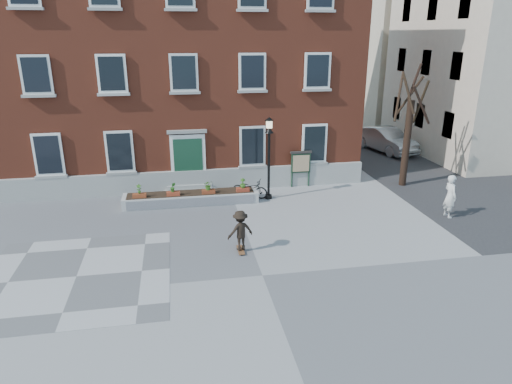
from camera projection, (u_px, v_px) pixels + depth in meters
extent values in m
plane|color=gray|center=(262.00, 275.00, 14.95)|extent=(100.00, 100.00, 0.00)
cube|color=#5A5A5D|center=(76.00, 276.00, 14.88)|extent=(6.00, 6.00, 0.01)
imported|color=black|center=(250.00, 188.00, 21.90)|extent=(1.85, 1.36, 0.93)
imported|color=#B6B9BC|center=(386.00, 140.00, 30.38)|extent=(2.81, 5.09, 1.59)
imported|color=silver|center=(450.00, 196.00, 19.45)|extent=(0.48, 0.70, 1.88)
cube|color=brown|center=(181.00, 62.00, 25.65)|extent=(18.00, 10.00, 12.00)
cube|color=#A2A39E|center=(189.00, 181.00, 22.69)|extent=(18.00, 0.24, 1.10)
cube|color=gray|center=(190.00, 191.00, 22.71)|extent=(2.60, 0.80, 0.20)
cube|color=#A8A8A3|center=(190.00, 186.00, 22.79)|extent=(2.20, 0.50, 0.20)
cube|color=white|center=(188.00, 160.00, 22.36)|extent=(1.70, 0.12, 2.50)
cube|color=#163D28|center=(188.00, 162.00, 22.35)|extent=(1.40, 0.06, 2.30)
cube|color=gray|center=(187.00, 132.00, 21.86)|extent=(1.90, 0.25, 0.15)
cube|color=white|center=(48.00, 155.00, 21.10)|extent=(1.30, 0.10, 2.00)
cube|color=black|center=(48.00, 155.00, 21.05)|extent=(1.08, 0.04, 1.78)
cube|color=#9D9D98|center=(51.00, 177.00, 21.39)|extent=(1.44, 0.20, 0.12)
cube|color=silver|center=(36.00, 75.00, 19.91)|extent=(1.30, 0.10, 1.70)
cube|color=black|center=(36.00, 75.00, 19.86)|extent=(1.08, 0.04, 1.48)
cube|color=#A09F9A|center=(39.00, 96.00, 20.15)|extent=(1.44, 0.20, 0.12)
cube|color=#9F9F9A|center=(25.00, 8.00, 18.97)|extent=(1.44, 0.20, 0.12)
cube|color=white|center=(120.00, 152.00, 21.63)|extent=(1.30, 0.10, 2.00)
cube|color=black|center=(120.00, 152.00, 21.58)|extent=(1.08, 0.04, 1.78)
cube|color=gray|center=(122.00, 173.00, 21.92)|extent=(1.44, 0.20, 0.12)
cube|color=white|center=(112.00, 74.00, 20.44)|extent=(1.30, 0.10, 1.70)
cube|color=black|center=(112.00, 74.00, 20.40)|extent=(1.08, 0.04, 1.48)
cube|color=#ACACA7|center=(114.00, 94.00, 20.69)|extent=(1.44, 0.20, 0.12)
cube|color=gray|center=(105.00, 9.00, 19.50)|extent=(1.44, 0.20, 0.12)
cube|color=silver|center=(184.00, 73.00, 20.98)|extent=(1.30, 0.10, 1.70)
cube|color=black|center=(184.00, 73.00, 20.93)|extent=(1.08, 0.04, 1.48)
cube|color=#989893|center=(185.00, 93.00, 21.22)|extent=(1.44, 0.20, 0.12)
cube|color=#A3A29D|center=(181.00, 10.00, 20.03)|extent=(1.44, 0.20, 0.12)
cube|color=silver|center=(252.00, 146.00, 22.69)|extent=(1.30, 0.10, 2.00)
cube|color=black|center=(253.00, 146.00, 22.65)|extent=(1.08, 0.04, 1.78)
cube|color=gray|center=(253.00, 167.00, 22.99)|extent=(1.44, 0.20, 0.12)
cube|color=white|center=(252.00, 72.00, 21.51)|extent=(1.30, 0.10, 1.70)
cube|color=black|center=(252.00, 72.00, 21.46)|extent=(1.08, 0.04, 1.48)
cube|color=#969691|center=(253.00, 91.00, 21.75)|extent=(1.44, 0.20, 0.12)
cube|color=#ACACA6|center=(252.00, 10.00, 20.57)|extent=(1.44, 0.20, 0.12)
cube|color=white|center=(314.00, 143.00, 23.23)|extent=(1.30, 0.10, 2.00)
cube|color=black|center=(315.00, 144.00, 23.18)|extent=(1.08, 0.04, 1.78)
cube|color=gray|center=(314.00, 164.00, 23.52)|extent=(1.44, 0.20, 0.12)
cube|color=white|center=(317.00, 71.00, 22.04)|extent=(1.30, 0.10, 1.70)
cube|color=black|center=(318.00, 71.00, 21.99)|extent=(1.08, 0.04, 1.48)
cube|color=#999994|center=(317.00, 90.00, 22.29)|extent=(1.44, 0.20, 0.12)
cube|color=#9D9D98|center=(320.00, 11.00, 21.10)|extent=(1.44, 0.20, 0.12)
cube|color=silver|center=(191.00, 198.00, 21.22)|extent=(6.20, 1.10, 0.50)
cube|color=#B0B0B0|center=(192.00, 202.00, 20.70)|extent=(5.80, 0.02, 0.40)
cube|color=black|center=(191.00, 193.00, 21.14)|extent=(5.80, 0.90, 0.06)
cube|color=brown|center=(140.00, 196.00, 20.49)|extent=(0.60, 0.25, 0.20)
imported|color=#356D20|center=(139.00, 189.00, 20.39)|extent=(0.24, 0.24, 0.45)
cube|color=#973921|center=(173.00, 194.00, 20.74)|extent=(0.60, 0.25, 0.20)
imported|color=#2E6E21|center=(173.00, 187.00, 20.64)|extent=(0.25, 0.25, 0.45)
cube|color=brown|center=(208.00, 192.00, 21.01)|extent=(0.60, 0.25, 0.20)
imported|color=#36671F|center=(208.00, 185.00, 20.90)|extent=(0.40, 0.40, 0.45)
cube|color=maroon|center=(243.00, 190.00, 21.28)|extent=(0.60, 0.25, 0.20)
imported|color=#35681F|center=(243.00, 183.00, 21.17)|extent=(0.25, 0.25, 0.45)
cylinder|color=black|center=(407.00, 144.00, 23.16)|extent=(0.36, 0.36, 4.40)
cylinder|color=#312416|center=(421.00, 102.00, 22.55)|extent=(0.12, 1.12, 2.23)
cylinder|color=#2F2015|center=(410.00, 96.00, 22.90)|extent=(1.18, 0.49, 1.97)
cylinder|color=#302015|center=(399.00, 96.00, 22.63)|extent=(0.88, 1.14, 2.35)
cylinder|color=black|center=(409.00, 94.00, 22.07)|extent=(0.60, 0.77, 1.90)
cylinder|color=black|center=(421.00, 105.00, 21.93)|extent=(1.39, 0.55, 1.95)
cylinder|color=black|center=(415.00, 80.00, 22.26)|extent=(0.43, 0.48, 1.58)
cube|color=#333336|center=(376.00, 141.00, 33.67)|extent=(8.00, 36.00, 0.01)
cube|color=beige|center=(502.00, 42.00, 28.65)|extent=(10.00, 11.00, 14.00)
cube|color=beige|center=(408.00, 45.00, 39.97)|extent=(10.00, 11.00, 13.00)
cube|color=black|center=(449.00, 125.00, 26.33)|extent=(0.08, 1.00, 1.50)
cube|color=black|center=(420.00, 116.00, 29.31)|extent=(0.08, 1.00, 1.50)
cube|color=black|center=(397.00, 108.00, 32.28)|extent=(0.08, 1.00, 1.50)
cube|color=black|center=(457.00, 66.00, 25.25)|extent=(0.08, 1.00, 1.50)
cube|color=black|center=(427.00, 62.00, 28.22)|extent=(0.08, 1.00, 1.50)
cube|color=black|center=(402.00, 60.00, 31.19)|extent=(0.08, 1.00, 1.50)
cube|color=black|center=(466.00, 4.00, 24.19)|extent=(0.08, 1.00, 1.50)
cube|color=black|center=(433.00, 7.00, 27.17)|extent=(0.08, 1.00, 1.50)
cube|color=black|center=(407.00, 9.00, 30.14)|extent=(0.08, 1.00, 1.50)
cylinder|color=black|center=(269.00, 197.00, 21.88)|extent=(0.32, 0.32, 0.20)
cylinder|color=black|center=(269.00, 167.00, 21.38)|extent=(0.12, 0.12, 3.20)
cone|color=black|center=(269.00, 130.00, 20.81)|extent=(0.40, 0.40, 0.30)
cube|color=beige|center=(269.00, 124.00, 20.72)|extent=(0.24, 0.24, 0.34)
cone|color=black|center=(269.00, 119.00, 20.64)|extent=(0.40, 0.40, 0.16)
cylinder|color=#193322|center=(292.00, 170.00, 23.28)|extent=(0.08, 0.08, 1.80)
cylinder|color=#183122|center=(309.00, 169.00, 23.43)|extent=(0.08, 0.08, 1.80)
cube|color=#172F1F|center=(301.00, 163.00, 23.24)|extent=(1.00, 0.10, 1.00)
cube|color=beige|center=(301.00, 163.00, 23.19)|extent=(0.85, 0.02, 0.85)
cube|color=#35302E|center=(301.00, 152.00, 23.06)|extent=(1.10, 0.16, 0.10)
cube|color=brown|center=(241.00, 250.00, 16.59)|extent=(0.22, 0.78, 0.03)
cylinder|color=black|center=(239.00, 254.00, 16.32)|extent=(0.03, 0.05, 0.05)
cylinder|color=black|center=(244.00, 254.00, 16.35)|extent=(0.03, 0.05, 0.05)
cylinder|color=black|center=(237.00, 247.00, 16.84)|extent=(0.03, 0.05, 0.05)
cylinder|color=black|center=(242.00, 247.00, 16.87)|extent=(0.03, 0.05, 0.05)
imported|color=black|center=(240.00, 231.00, 16.34)|extent=(1.09, 0.82, 1.50)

